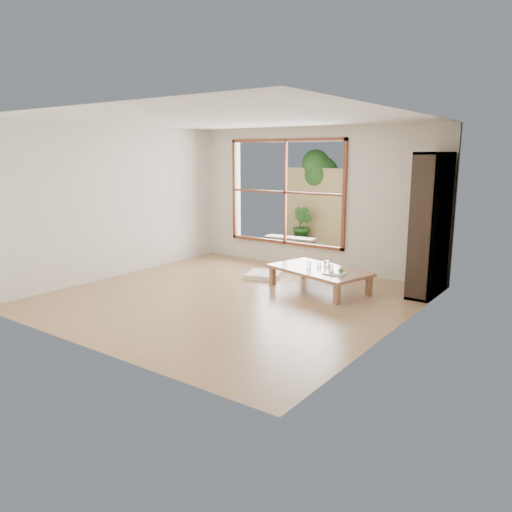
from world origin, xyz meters
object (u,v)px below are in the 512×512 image
(food_tray, at_px, (336,273))
(garden_bench, at_px, (290,240))
(low_table, at_px, (319,271))
(bookshelf, at_px, (430,225))

(food_tray, distance_m, garden_bench, 3.26)
(low_table, relative_size, bookshelf, 0.81)
(low_table, bearing_deg, garden_bench, 146.32)
(low_table, height_order, bookshelf, bookshelf)
(low_table, xyz_separation_m, garden_bench, (-1.89, 2.16, 0.01))
(garden_bench, bearing_deg, food_tray, -50.44)
(food_tray, height_order, garden_bench, food_tray)
(low_table, xyz_separation_m, food_tray, (0.38, -0.18, 0.06))
(food_tray, bearing_deg, garden_bench, 132.48)
(food_tray, relative_size, garden_bench, 0.28)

